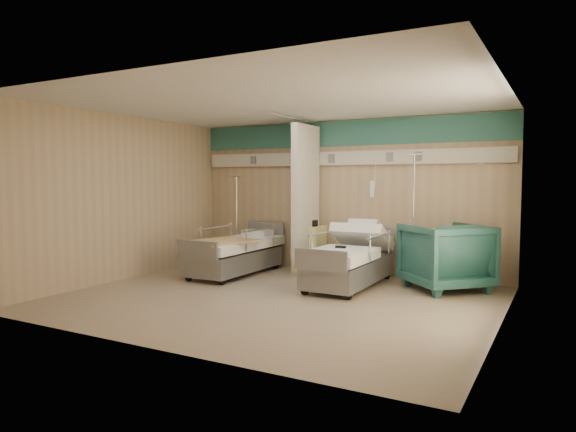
{
  "coord_description": "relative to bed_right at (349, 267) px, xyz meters",
  "views": [
    {
      "loc": [
        3.64,
        -6.29,
        1.7
      ],
      "look_at": [
        -0.13,
        0.6,
        1.15
      ],
      "focal_mm": 32.0,
      "sensor_mm": 36.0,
      "label": 1
    }
  ],
  "objects": [
    {
      "name": "ground",
      "position": [
        -0.6,
        -1.3,
        -0.32
      ],
      "size": [
        6.0,
        5.0,
        0.0
      ],
      "primitive_type": "cube",
      "color": "gray",
      "rests_on": "ground"
    },
    {
      "name": "room_walls",
      "position": [
        -0.63,
        -1.05,
        1.55
      ],
      "size": [
        6.04,
        5.04,
        2.82
      ],
      "color": "tan",
      "rests_on": "ground"
    },
    {
      "name": "bed_right",
      "position": [
        0.0,
        0.0,
        0.0
      ],
      "size": [
        1.0,
        2.16,
        0.63
      ],
      "primitive_type": null,
      "color": "white",
      "rests_on": "ground"
    },
    {
      "name": "bed_left",
      "position": [
        -2.2,
        0.0,
        0.0
      ],
      "size": [
        1.0,
        2.16,
        0.63
      ],
      "primitive_type": null,
      "color": "white",
      "rests_on": "ground"
    },
    {
      "name": "bedside_cabinet",
      "position": [
        -1.15,
        0.9,
        0.11
      ],
      "size": [
        0.5,
        0.48,
        0.85
      ],
      "primitive_type": "cube",
      "color": "#EFEE95",
      "rests_on": "ground"
    },
    {
      "name": "visitor_armchair",
      "position": [
        1.41,
        0.46,
        0.21
      ],
      "size": [
        1.6,
        1.6,
        1.04
      ],
      "primitive_type": "imported",
      "rotation": [
        0.0,
        0.0,
        3.92
      ],
      "color": "#205049",
      "rests_on": "ground"
    },
    {
      "name": "waffle_blanket",
      "position": [
        1.42,
        0.43,
        0.76
      ],
      "size": [
        0.85,
        0.86,
        0.07
      ],
      "primitive_type": "cube",
      "rotation": [
        0.0,
        0.0,
        4.05
      ],
      "color": "white",
      "rests_on": "visitor_armchair"
    },
    {
      "name": "iv_stand_right",
      "position": [
        0.82,
        0.78,
        0.12
      ],
      "size": [
        0.38,
        0.38,
        2.13
      ],
      "rotation": [
        0.0,
        0.0,
        0.38
      ],
      "color": "silver",
      "rests_on": "ground"
    },
    {
      "name": "iv_stand_left",
      "position": [
        -2.68,
        0.76,
        0.05
      ],
      "size": [
        0.32,
        0.32,
        1.78
      ],
      "rotation": [
        0.0,
        0.0,
        0.16
      ],
      "color": "silver",
      "rests_on": "ground"
    },
    {
      "name": "call_remote",
      "position": [
        -0.08,
        -0.15,
        0.33
      ],
      "size": [
        0.17,
        0.09,
        0.04
      ],
      "primitive_type": "cube",
      "rotation": [
        0.0,
        0.0,
        0.13
      ],
      "color": "black",
      "rests_on": "bed_right"
    },
    {
      "name": "tan_blanket",
      "position": [
        -2.17,
        -0.46,
        0.33
      ],
      "size": [
        1.12,
        1.28,
        0.04
      ],
      "primitive_type": "cube",
      "rotation": [
        0.0,
        0.0,
        -0.23
      ],
      "color": "tan",
      "rests_on": "bed_left"
    },
    {
      "name": "toiletry_bag",
      "position": [
        -1.1,
        0.87,
        0.59
      ],
      "size": [
        0.22,
        0.14,
        0.12
      ],
      "primitive_type": "cube",
      "rotation": [
        0.0,
        0.0,
        -0.04
      ],
      "color": "black",
      "rests_on": "bedside_cabinet"
    },
    {
      "name": "white_cup",
      "position": [
        -1.23,
        0.89,
        0.6
      ],
      "size": [
        0.11,
        0.11,
        0.13
      ],
      "primitive_type": "cylinder",
      "rotation": [
        0.0,
        0.0,
        0.35
      ],
      "color": "white",
      "rests_on": "bedside_cabinet"
    }
  ]
}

